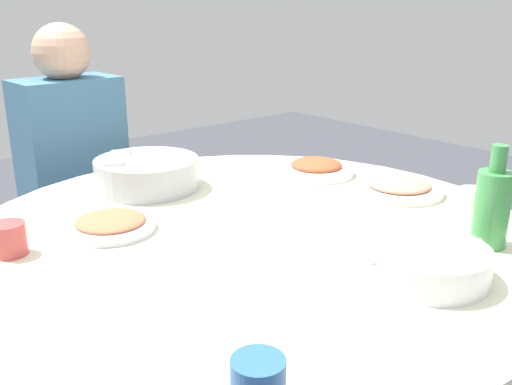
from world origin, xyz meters
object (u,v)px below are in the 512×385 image
at_px(dish_shrimp, 399,187).
at_px(tea_cup_side, 258,382).
at_px(soup_bowl, 427,263).
at_px(dish_tofu_braise, 111,224).
at_px(tea_cup_near, 9,239).
at_px(dish_stirfry, 316,168).
at_px(diner_left, 72,154).
at_px(tea_cup_far, 472,202).
at_px(stool_for_diner_left, 86,292).
at_px(rice_bowl, 147,173).
at_px(green_bottle, 492,206).
at_px(round_dining_table, 252,269).

height_order(dish_shrimp, tea_cup_side, tea_cup_side).
bearing_deg(soup_bowl, dish_tofu_braise, -59.91).
bearing_deg(tea_cup_near, dish_tofu_braise, 175.75).
bearing_deg(dish_stirfry, diner_left, -56.28).
distance_m(dish_stirfry, tea_cup_far, 0.50).
height_order(dish_tofu_braise, stool_for_diner_left, dish_tofu_braise).
bearing_deg(dish_shrimp, dish_stirfry, -81.21).
distance_m(rice_bowl, green_bottle, 0.92).
relative_size(dish_stirfry, stool_for_diner_left, 0.51).
distance_m(rice_bowl, diner_left, 0.51).
bearing_deg(dish_tofu_braise, tea_cup_near, -4.25).
distance_m(soup_bowl, tea_cup_far, 0.40).
xyz_separation_m(dish_tofu_braise, green_bottle, (-0.59, 0.61, 0.07)).
xyz_separation_m(rice_bowl, soup_bowl, (-0.13, 0.84, -0.02)).
distance_m(dish_tofu_braise, tea_cup_side, 0.70).
bearing_deg(diner_left, tea_cup_far, 113.02).
bearing_deg(soup_bowl, round_dining_table, -76.65).
bearing_deg(diner_left, green_bottle, 105.52).
relative_size(soup_bowl, diner_left, 0.34).
bearing_deg(dish_tofu_braise, stool_for_diner_left, -106.77).
distance_m(dish_shrimp, green_bottle, 0.38).
xyz_separation_m(soup_bowl, tea_cup_far, (-0.38, -0.13, 0.00)).
bearing_deg(dish_tofu_braise, dish_stirfry, -179.00).
relative_size(soup_bowl, tea_cup_near, 3.58).
distance_m(tea_cup_near, stool_for_diner_left, 1.02).
relative_size(rice_bowl, stool_for_diner_left, 0.65).
height_order(rice_bowl, tea_cup_near, rice_bowl).
bearing_deg(dish_tofu_braise, soup_bowl, 120.09).
xyz_separation_m(soup_bowl, tea_cup_near, (0.58, -0.63, 0.01)).
distance_m(round_dining_table, tea_cup_far, 0.58).
relative_size(dish_stirfry, green_bottle, 1.01).
bearing_deg(rice_bowl, dish_stirfry, 155.60).
height_order(round_dining_table, dish_tofu_braise, dish_tofu_braise).
height_order(dish_stirfry, diner_left, diner_left).
relative_size(rice_bowl, tea_cup_near, 4.10).
bearing_deg(dish_shrimp, stool_for_diner_left, -62.33).
xyz_separation_m(dish_shrimp, tea_cup_far, (0.00, 0.22, 0.02)).
bearing_deg(round_dining_table, tea_cup_far, 149.33).
relative_size(tea_cup_far, tea_cup_side, 0.96).
bearing_deg(round_dining_table, tea_cup_side, 50.86).
bearing_deg(dish_stirfry, rice_bowl, -24.40).
bearing_deg(tea_cup_far, round_dining_table, -30.67).
bearing_deg(stool_for_diner_left, dish_shrimp, 117.67).
xyz_separation_m(round_dining_table, green_bottle, (-0.33, 0.41, 0.20)).
bearing_deg(diner_left, soup_bowl, 95.77).
distance_m(green_bottle, stool_for_diner_left, 1.53).
bearing_deg(dish_stirfry, tea_cup_far, 94.39).
relative_size(dish_shrimp, tea_cup_near, 3.42).
xyz_separation_m(dish_stirfry, stool_for_diner_left, (0.48, -0.72, -0.56)).
bearing_deg(tea_cup_side, dish_tofu_braise, -100.97).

